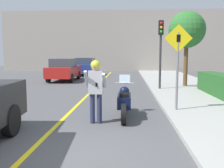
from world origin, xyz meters
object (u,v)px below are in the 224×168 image
object	(u,v)px
street_tree	(187,30)
motorcycle	(124,101)
crossing_sign	(178,59)
traffic_light	(161,42)
parked_car_red	(64,70)
person_biker	(96,85)
parked_car_blue	(86,66)

from	to	relation	value
street_tree	motorcycle	bearing A→B (deg)	-115.49
crossing_sign	street_tree	size ratio (longest dim) A/B	0.65
crossing_sign	traffic_light	xyz separation A→B (m)	(0.10, 5.34, 0.85)
parked_car_red	motorcycle	bearing A→B (deg)	-66.43
motorcycle	crossing_sign	world-z (taller)	crossing_sign
person_biker	crossing_sign	size ratio (longest dim) A/B	0.64
crossing_sign	parked_car_blue	distance (m)	16.56
traffic_light	motorcycle	bearing A→B (deg)	-107.06
traffic_light	parked_car_red	distance (m)	8.35
crossing_sign	parked_car_red	xyz separation A→B (m)	(-6.47, 10.17, -0.96)
crossing_sign	parked_car_red	size ratio (longest dim) A/B	0.67
crossing_sign	parked_car_blue	size ratio (longest dim) A/B	0.67
motorcycle	person_biker	size ratio (longest dim) A/B	1.29
person_biker	crossing_sign	bearing A→B (deg)	29.67
street_tree	parked_car_red	xyz separation A→B (m)	(-8.24, 3.47, -2.53)
motorcycle	parked_car_blue	world-z (taller)	parked_car_blue
person_biker	parked_car_blue	world-z (taller)	person_biker
motorcycle	parked_car_blue	distance (m)	16.67
street_tree	parked_car_red	world-z (taller)	street_tree
person_biker	traffic_light	size ratio (longest dim) A/B	0.49
motorcycle	traffic_light	size ratio (longest dim) A/B	0.63
traffic_light	parked_car_red	xyz separation A→B (m)	(-6.57, 4.83, -1.81)
motorcycle	traffic_light	bearing A→B (deg)	72.94
street_tree	parked_car_blue	xyz separation A→B (m)	(-7.50, 8.82, -2.53)
motorcycle	person_biker	xyz separation A→B (m)	(-0.79, -0.77, 0.62)
crossing_sign	street_tree	bearing A→B (deg)	75.19
street_tree	person_biker	bearing A→B (deg)	-117.88
person_biker	parked_car_blue	bearing A→B (deg)	100.68
person_biker	crossing_sign	xyz separation A→B (m)	(2.54, 1.44, 0.70)
street_tree	parked_car_blue	world-z (taller)	street_tree
motorcycle	crossing_sign	distance (m)	2.28
motorcycle	crossing_sign	size ratio (longest dim) A/B	0.82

